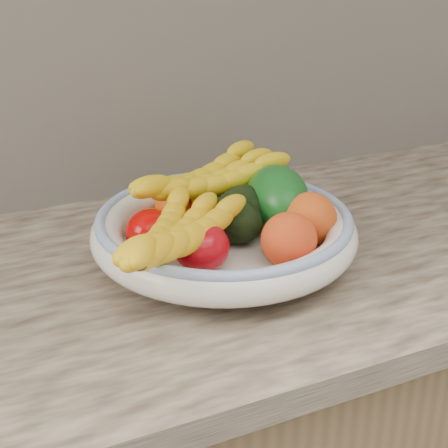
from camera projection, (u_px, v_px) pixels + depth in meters
fruit_bowl at (224, 231)px, 1.01m from camera, size 0.39×0.39×0.08m
clementine_back_left at (173, 206)px, 1.08m from camera, size 0.07×0.07×0.05m
clementine_back_right at (206, 204)px, 1.09m from camera, size 0.07×0.07×0.05m
tomato_left at (151, 232)px, 0.97m from camera, size 0.08×0.08×0.07m
tomato_near_left at (202, 247)px, 0.93m from camera, size 0.10×0.10×0.07m
avocado_center at (233, 219)px, 1.01m from camera, size 0.10×0.12×0.07m
avocado_right at (242, 212)px, 1.03m from camera, size 0.14×0.13×0.08m
green_mango at (277, 199)px, 1.05m from camera, size 0.14×0.16×0.12m
peach_front at (289, 240)px, 0.94m from camera, size 0.10×0.10×0.08m
peach_right at (310, 219)px, 1.00m from camera, size 0.08×0.08×0.08m
banana_bunch_back at (207, 185)px, 1.07m from camera, size 0.31×0.18×0.08m
banana_bunch_front at (175, 241)px, 0.90m from camera, size 0.29×0.29×0.08m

